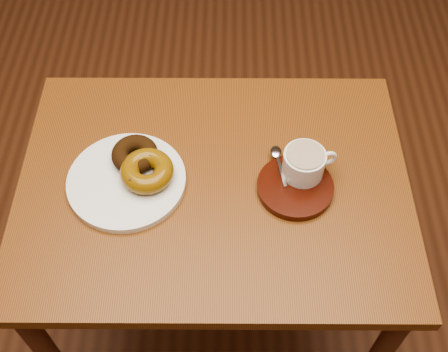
{
  "coord_description": "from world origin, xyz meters",
  "views": [
    {
      "loc": [
        0.14,
        -0.47,
        1.6
      ],
      "look_at": [
        0.13,
        0.16,
        0.73
      ],
      "focal_mm": 45.0,
      "sensor_mm": 36.0,
      "label": 1
    }
  ],
  "objects_px": {
    "cafe_table": "(215,213)",
    "saucer": "(295,187)",
    "coffee_cup": "(305,163)",
    "donut_plate": "(127,181)"
  },
  "relations": [
    {
      "from": "coffee_cup",
      "to": "cafe_table",
      "type": "bearing_deg",
      "value": 171.22
    },
    {
      "from": "coffee_cup",
      "to": "saucer",
      "type": "bearing_deg",
      "value": -131.47
    },
    {
      "from": "cafe_table",
      "to": "saucer",
      "type": "xyz_separation_m",
      "value": [
        0.16,
        -0.02,
        0.12
      ]
    },
    {
      "from": "cafe_table",
      "to": "donut_plate",
      "type": "bearing_deg",
      "value": -178.98
    },
    {
      "from": "donut_plate",
      "to": "cafe_table",
      "type": "bearing_deg",
      "value": 1.58
    },
    {
      "from": "saucer",
      "to": "donut_plate",
      "type": "bearing_deg",
      "value": 178.12
    },
    {
      "from": "saucer",
      "to": "coffee_cup",
      "type": "height_order",
      "value": "coffee_cup"
    },
    {
      "from": "cafe_table",
      "to": "coffee_cup",
      "type": "xyz_separation_m",
      "value": [
        0.17,
        0.02,
        0.16
      ]
    },
    {
      "from": "donut_plate",
      "to": "coffee_cup",
      "type": "bearing_deg",
      "value": 3.32
    },
    {
      "from": "saucer",
      "to": "coffee_cup",
      "type": "distance_m",
      "value": 0.05
    }
  ]
}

